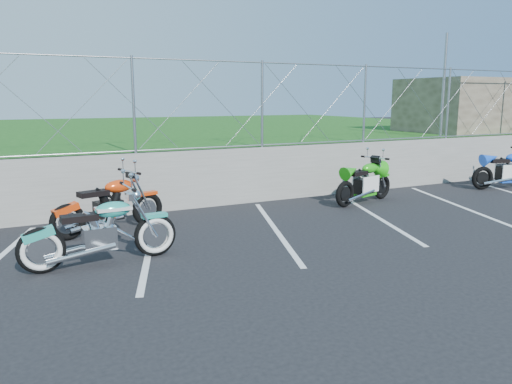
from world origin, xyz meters
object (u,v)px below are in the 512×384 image
sportbike_green (365,184)px  cruiser_turquoise (103,234)px  sportbike_blue (508,171)px  naked_orange (111,207)px

sportbike_green → cruiser_turquoise: bearing=-179.2°
cruiser_turquoise → sportbike_blue: bearing=5.5°
naked_orange → sportbike_blue: naked_orange is taller
cruiser_turquoise → sportbike_green: bearing=13.4°
cruiser_turquoise → sportbike_blue: (11.03, 1.59, 0.01)m
cruiser_turquoise → sportbike_green: (6.33, 1.82, -0.01)m
cruiser_turquoise → sportbike_green: 6.58m
cruiser_turquoise → sportbike_green: size_ratio=1.16×
cruiser_turquoise → sportbike_green: cruiser_turquoise is taller
naked_orange → sportbike_blue: (10.58, -0.22, 0.00)m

